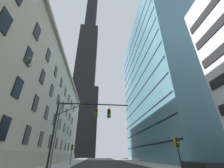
{
  "coord_description": "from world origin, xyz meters",
  "views": [
    {
      "loc": [
        -2.27,
        -11.4,
        1.77
      ],
      "look_at": [
        0.68,
        16.46,
        16.14
      ],
      "focal_mm": 22.18,
      "sensor_mm": 36.0,
      "label": 1
    }
  ],
  "objects_px": {
    "traffic_signal_mast": "(85,119)",
    "traffic_light_far_left": "(72,148)",
    "traffic_light_near_right": "(177,144)",
    "street_lamppost": "(59,127)"
  },
  "relations": [
    {
      "from": "traffic_signal_mast",
      "to": "traffic_light_far_left",
      "type": "height_order",
      "value": "traffic_signal_mast"
    },
    {
      "from": "traffic_light_far_left",
      "to": "street_lamppost",
      "type": "bearing_deg",
      "value": -93.1
    },
    {
      "from": "traffic_signal_mast",
      "to": "street_lamppost",
      "type": "distance_m",
      "value": 5.96
    },
    {
      "from": "traffic_light_far_left",
      "to": "traffic_signal_mast",
      "type": "bearing_deg",
      "value": -77.31
    },
    {
      "from": "traffic_light_far_left",
      "to": "street_lamppost",
      "type": "distance_m",
      "value": 10.78
    },
    {
      "from": "traffic_signal_mast",
      "to": "traffic_light_near_right",
      "type": "height_order",
      "value": "traffic_signal_mast"
    },
    {
      "from": "traffic_light_near_right",
      "to": "street_lamppost",
      "type": "relative_size",
      "value": 0.38
    },
    {
      "from": "traffic_light_near_right",
      "to": "traffic_light_far_left",
      "type": "xyz_separation_m",
      "value": [
        -13.55,
        15.86,
        0.15
      ]
    },
    {
      "from": "traffic_light_far_left",
      "to": "street_lamppost",
      "type": "relative_size",
      "value": 0.4
    },
    {
      "from": "traffic_signal_mast",
      "to": "traffic_light_far_left",
      "type": "distance_m",
      "value": 15.55
    }
  ]
}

